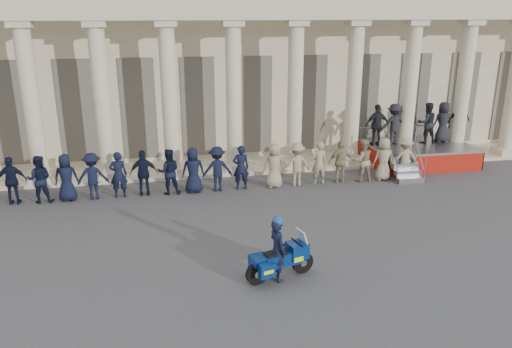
# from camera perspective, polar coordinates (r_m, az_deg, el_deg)

# --- Properties ---
(ground) EXTENTS (90.00, 90.00, 0.00)m
(ground) POSITION_cam_1_polar(r_m,az_deg,el_deg) (13.95, -2.65, -10.11)
(ground) COLOR #3B3B3D
(ground) RESTS_ON ground
(building) EXTENTS (40.00, 12.50, 9.00)m
(building) POSITION_cam_1_polar(r_m,az_deg,el_deg) (27.07, -7.65, 13.47)
(building) COLOR #C1B191
(building) RESTS_ON ground
(officer_rank) EXTENTS (20.72, 0.66, 1.75)m
(officer_rank) POSITION_cam_1_polar(r_m,az_deg,el_deg) (19.00, -10.50, 0.23)
(officer_rank) COLOR black
(officer_rank) RESTS_ON ground
(reviewing_stand) EXTENTS (5.08, 4.24, 2.75)m
(reviewing_stand) POSITION_cam_1_polar(r_m,az_deg,el_deg) (23.60, 17.97, 4.79)
(reviewing_stand) COLOR gray
(reviewing_stand) RESTS_ON ground
(motorcycle) EXTENTS (1.90, 1.00, 1.24)m
(motorcycle) POSITION_cam_1_polar(r_m,az_deg,el_deg) (12.97, 2.86, -9.71)
(motorcycle) COLOR black
(motorcycle) RESTS_ON ground
(rider) EXTENTS (0.54, 0.69, 1.75)m
(rider) POSITION_cam_1_polar(r_m,az_deg,el_deg) (12.77, 2.47, -8.49)
(rider) COLOR black
(rider) RESTS_ON ground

